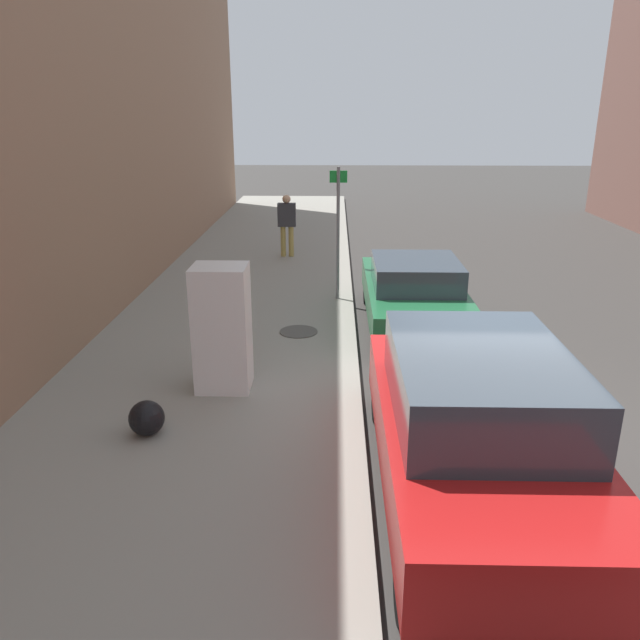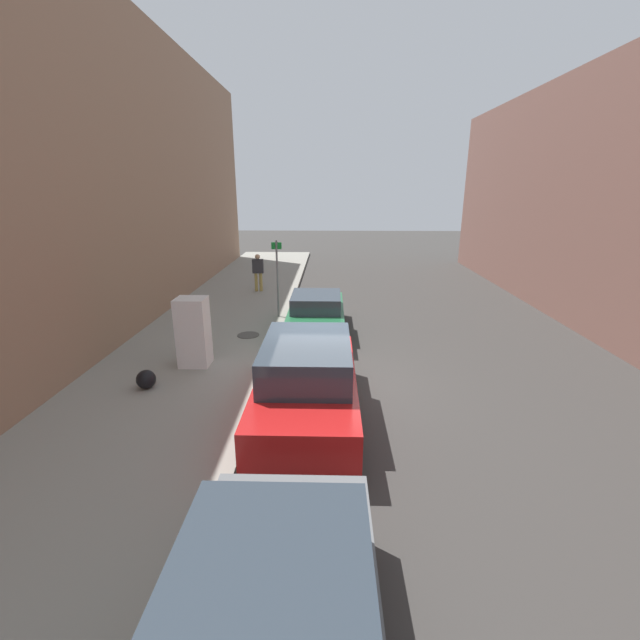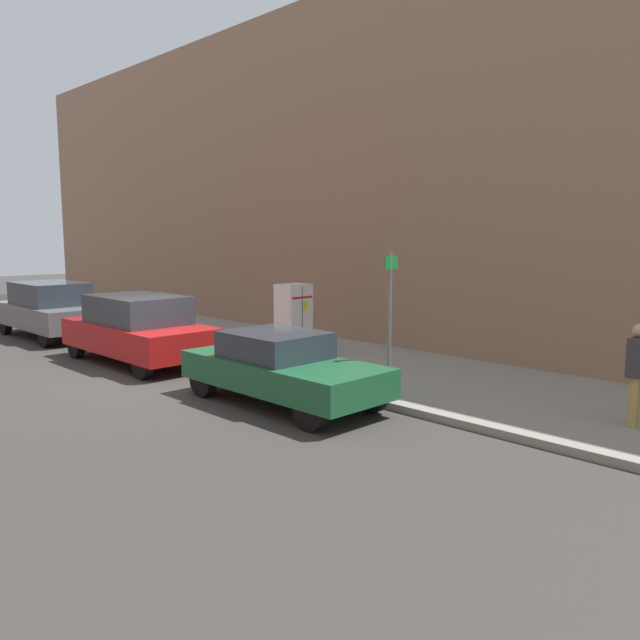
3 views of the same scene
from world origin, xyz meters
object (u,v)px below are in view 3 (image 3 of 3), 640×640
discarded_refrigerator (293,319)px  pedestrian_walking_far (638,367)px  street_sign_post (390,317)px  parked_suv_red (138,328)px  trash_bag (279,336)px  parked_sedan_green (281,367)px  parked_suv_gray (50,309)px

discarded_refrigerator → pedestrian_walking_far: size_ratio=1.09×
street_sign_post → parked_suv_red: 7.18m
street_sign_post → trash_bag: 6.58m
street_sign_post → trash_bag: size_ratio=6.19×
trash_bag → parked_sedan_green: 5.94m
discarded_refrigerator → parked_suv_red: 3.96m
trash_bag → street_sign_post: bearing=68.1°
trash_bag → parked_suv_gray: (3.86, -6.62, 0.54)m
parked_suv_red → pedestrian_walking_far: bearing=104.4°
discarded_refrigerator → street_sign_post: 4.89m
street_sign_post → parked_sedan_green: 2.29m
pedestrian_walking_far → parked_sedan_green: bearing=-37.3°
street_sign_post → parked_suv_gray: street_sign_post is taller
trash_bag → pedestrian_walking_far: (1.03, 9.98, 0.75)m
pedestrian_walking_far → parked_sedan_green: (2.83, -5.47, -0.40)m
parked_suv_gray → parked_suv_red: 5.61m
discarded_refrigerator → street_sign_post: size_ratio=0.66×
street_sign_post → parked_sedan_green: bearing=-45.4°
pedestrian_walking_far → parked_suv_red: size_ratio=0.36×
parked_sedan_green → parked_suv_gray: bearing=-90.0°
street_sign_post → parked_suv_gray: size_ratio=0.60×
pedestrian_walking_far → parked_suv_gray: size_ratio=0.37×
pedestrian_walking_far → parked_suv_red: (2.83, -10.99, -0.24)m
street_sign_post → parked_suv_gray: bearing=-83.4°
parked_suv_red → parked_sedan_green: (0.00, 5.52, -0.16)m
discarded_refrigerator → parked_sedan_green: size_ratio=0.43×
discarded_refrigerator → pedestrian_walking_far: discarded_refrigerator is taller
trash_bag → parked_suv_gray: bearing=-59.8°
discarded_refrigerator → parked_suv_gray: bearing=-68.8°
pedestrian_walking_far → parked_suv_gray: pedestrian_walking_far is taller
trash_bag → parked_suv_red: size_ratio=0.10×
street_sign_post → parked_suv_red: street_sign_post is taller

